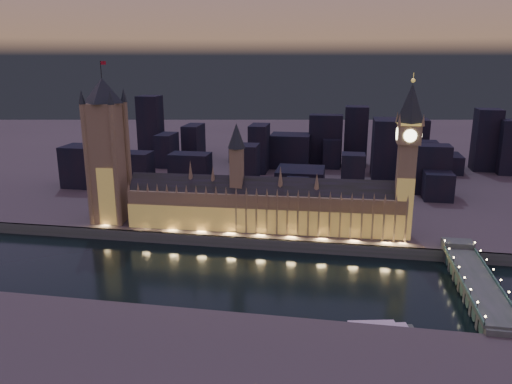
% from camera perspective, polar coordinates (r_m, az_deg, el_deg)
% --- Properties ---
extents(ground_plane, '(2000.00, 2000.00, 0.00)m').
position_cam_1_polar(ground_plane, '(319.26, -2.62, -9.14)').
color(ground_plane, black).
rests_on(ground_plane, ground).
extents(north_bank, '(2000.00, 960.00, 8.00)m').
position_cam_1_polar(north_bank, '(816.14, 5.32, 6.22)').
color(north_bank, '#433F3F').
rests_on(north_bank, ground).
extents(embankment_wall, '(2000.00, 2.50, 8.00)m').
position_cam_1_polar(embankment_wall, '(354.69, -1.19, -5.86)').
color(embankment_wall, '#3F5441').
rests_on(embankment_wall, ground).
extents(palace_of_westminster, '(202.00, 27.10, 78.00)m').
position_cam_1_polar(palace_of_westminster, '(365.28, 0.75, -1.51)').
color(palace_of_westminster, '#897852').
rests_on(palace_of_westminster, north_bank).
extents(victoria_tower, '(31.68, 31.68, 120.60)m').
position_cam_1_polar(victoria_tower, '(392.13, -16.68, 5.24)').
color(victoria_tower, '#897852').
rests_on(victoria_tower, north_bank).
extents(elizabeth_tower, '(18.00, 18.00, 113.48)m').
position_cam_1_polar(elizabeth_tower, '(353.42, 16.95, 4.75)').
color(elizabeth_tower, '#897852').
rests_on(elizabeth_tower, north_bank).
extents(westminster_bridge, '(19.60, 113.00, 15.90)m').
position_cam_1_polar(westminster_bridge, '(317.02, 23.71, -9.51)').
color(westminster_bridge, '#3F5441').
rests_on(westminster_bridge, ground).
extents(river_boat, '(45.26, 19.20, 4.50)m').
position_cam_1_polar(river_boat, '(262.39, 13.10, -14.96)').
color(river_boat, '#3F5441').
rests_on(river_boat, ground).
extents(city_backdrop, '(475.07, 215.63, 77.07)m').
position_cam_1_polar(city_backdrop, '(541.92, 7.34, 4.49)').
color(city_backdrop, black).
rests_on(city_backdrop, north_bank).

